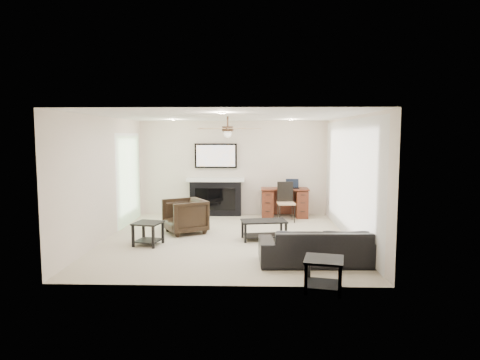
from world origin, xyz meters
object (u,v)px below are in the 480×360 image
(armchair, at_px, (185,216))
(desk, at_px, (285,203))
(coffee_table, at_px, (264,230))
(sofa, at_px, (321,246))
(fireplace_unit, at_px, (216,180))

(armchair, height_order, desk, desk)
(coffee_table, bearing_deg, desk, 66.86)
(sofa, xyz_separation_m, coffee_table, (-0.90, 1.60, -0.10))
(sofa, bearing_deg, fireplace_unit, -65.45)
(sofa, xyz_separation_m, armchair, (-2.60, 2.15, 0.08))
(coffee_table, relative_size, fireplace_unit, 0.47)
(armchair, bearing_deg, sofa, 20.06)
(sofa, relative_size, armchair, 2.47)
(coffee_table, bearing_deg, armchair, 152.77)
(sofa, relative_size, desk, 1.66)
(armchair, relative_size, fireplace_unit, 0.43)
(desk, bearing_deg, sofa, -85.66)
(sofa, distance_m, coffee_table, 1.84)
(sofa, relative_size, fireplace_unit, 1.06)
(fireplace_unit, bearing_deg, armchair, -103.28)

